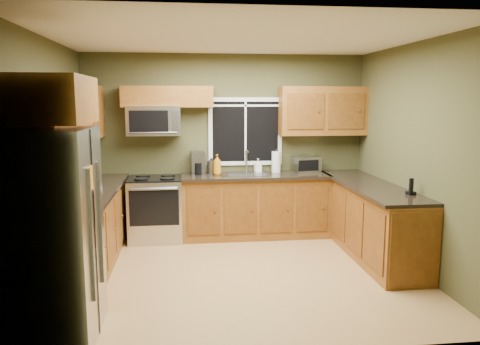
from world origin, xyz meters
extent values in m
plane|color=#AA814A|center=(0.00, 0.00, 0.00)|extent=(4.20, 4.20, 0.00)
plane|color=white|center=(0.00, 0.00, 2.70)|extent=(4.20, 4.20, 0.00)
plane|color=#424224|center=(0.00, 1.80, 1.35)|extent=(4.20, 0.00, 4.20)
plane|color=#424224|center=(0.00, -1.80, 1.35)|extent=(4.20, 0.00, 4.20)
plane|color=#424224|center=(-2.10, 0.00, 1.35)|extent=(0.00, 3.60, 3.60)
plane|color=#424224|center=(2.10, 0.00, 1.35)|extent=(0.00, 3.60, 3.60)
cube|color=white|center=(0.30, 1.79, 1.55)|extent=(1.12, 0.03, 1.02)
cube|color=black|center=(0.30, 1.78, 1.55)|extent=(1.00, 0.01, 0.90)
cube|color=white|center=(0.30, 1.77, 1.55)|extent=(0.03, 0.01, 0.90)
cube|color=white|center=(0.30, 1.77, 1.94)|extent=(1.00, 0.01, 0.03)
cube|color=brown|center=(-1.80, 0.48, 0.45)|extent=(0.60, 2.65, 0.90)
cube|color=black|center=(-1.78, 0.48, 0.92)|extent=(0.65, 2.65, 0.04)
cube|color=brown|center=(0.42, 1.50, 0.45)|extent=(2.17, 0.60, 0.90)
cube|color=black|center=(0.42, 1.48, 0.92)|extent=(2.17, 0.65, 0.04)
cube|color=brown|center=(1.80, 0.55, 0.45)|extent=(0.60, 2.50, 0.90)
cube|color=brown|center=(1.80, -0.71, 0.45)|extent=(0.56, 0.02, 0.82)
cube|color=black|center=(1.78, 0.55, 0.92)|extent=(0.65, 2.50, 0.04)
cube|color=brown|center=(-1.94, 0.48, 1.86)|extent=(0.33, 2.65, 0.72)
cube|color=brown|center=(-0.85, 1.64, 2.07)|extent=(1.30, 0.33, 0.30)
cube|color=brown|center=(1.45, 1.64, 1.86)|extent=(1.30, 0.33, 0.72)
cube|color=brown|center=(-1.74, -1.30, 2.03)|extent=(0.72, 0.90, 0.38)
cube|color=#B7B7BC|center=(-1.74, -1.30, 0.90)|extent=(0.72, 0.90, 1.80)
cube|color=slate|center=(-1.37, -1.50, 0.95)|extent=(0.03, 0.04, 1.10)
cube|color=slate|center=(-1.37, -1.10, 0.95)|extent=(0.03, 0.04, 1.10)
cube|color=black|center=(-1.38, -1.30, 0.90)|extent=(0.01, 0.02, 1.78)
cube|color=orange|center=(-1.37, -1.40, 1.40)|extent=(0.01, 0.14, 0.20)
cube|color=#B7B7BC|center=(-1.05, 1.48, 0.45)|extent=(0.76, 0.65, 0.90)
cube|color=black|center=(-1.05, 1.48, 0.91)|extent=(0.76, 0.64, 0.03)
cube|color=black|center=(-1.05, 1.15, 0.55)|extent=(0.68, 0.02, 0.50)
cylinder|color=slate|center=(-1.05, 1.12, 0.82)|extent=(0.64, 0.04, 0.04)
cylinder|color=black|center=(-1.23, 1.33, 0.93)|extent=(0.20, 0.20, 0.01)
cylinder|color=black|center=(-0.87, 1.33, 0.93)|extent=(0.20, 0.20, 0.01)
cylinder|color=black|center=(-1.23, 1.61, 0.93)|extent=(0.20, 0.20, 0.01)
cylinder|color=black|center=(-0.87, 1.61, 0.93)|extent=(0.20, 0.20, 0.01)
cube|color=#B7B7BC|center=(-1.05, 1.61, 1.73)|extent=(0.76, 0.38, 0.42)
cube|color=black|center=(-1.11, 1.42, 1.73)|extent=(0.54, 0.01, 0.30)
cube|color=slate|center=(-0.74, 1.42, 1.73)|extent=(0.10, 0.01, 0.30)
cylinder|color=slate|center=(-1.05, 1.40, 1.57)|extent=(0.66, 0.02, 0.02)
cube|color=slate|center=(0.30, 1.48, 0.94)|extent=(0.60, 0.42, 0.02)
cylinder|color=#B7B7BC|center=(0.30, 1.68, 1.11)|extent=(0.03, 0.03, 0.34)
cylinder|color=#B7B7BC|center=(0.30, 1.60, 1.27)|extent=(0.03, 0.18, 0.03)
cube|color=#B7B7BC|center=(1.21, 1.62, 1.06)|extent=(0.43, 0.36, 0.24)
cube|color=black|center=(1.21, 1.47, 1.06)|extent=(0.32, 0.08, 0.16)
cube|color=slate|center=(-0.43, 1.63, 1.11)|extent=(0.22, 0.26, 0.33)
cylinder|color=black|center=(-0.43, 1.54, 1.03)|extent=(0.13, 0.13, 0.18)
cylinder|color=#B7B7BC|center=(-0.23, 1.65, 1.04)|extent=(0.14, 0.14, 0.20)
cone|color=black|center=(-0.23, 1.65, 1.15)|extent=(0.09, 0.09, 0.05)
cylinder|color=white|center=(0.75, 1.66, 1.10)|extent=(0.17, 0.17, 0.31)
cylinder|color=slate|center=(0.75, 1.66, 1.26)|extent=(0.03, 0.03, 0.04)
imported|color=orange|center=(-0.15, 1.51, 1.09)|extent=(0.15, 0.15, 0.30)
imported|color=white|center=(0.48, 1.70, 1.04)|extent=(0.11, 0.12, 0.21)
cube|color=black|center=(1.98, -0.19, 0.96)|extent=(0.10, 0.10, 0.04)
cube|color=black|center=(1.98, -0.19, 1.06)|extent=(0.05, 0.04, 0.15)
camera|label=1|loc=(-0.60, -5.24, 2.03)|focal=35.00mm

